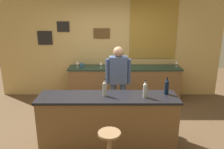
# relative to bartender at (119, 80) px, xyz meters

# --- Properties ---
(ground_plane) EXTENTS (10.00, 10.00, 0.00)m
(ground_plane) POSITION_rel_bartender_xyz_m (-0.20, -0.46, -0.94)
(ground_plane) COLOR brown
(back_wall) EXTENTS (6.00, 0.09, 2.80)m
(back_wall) POSITION_rel_bartender_xyz_m (-0.16, 1.56, 0.48)
(back_wall) COLOR tan
(back_wall) RESTS_ON ground_plane
(bar_counter) EXTENTS (2.37, 0.60, 0.92)m
(bar_counter) POSITION_rel_bartender_xyz_m (-0.20, -0.86, -0.47)
(bar_counter) COLOR brown
(bar_counter) RESTS_ON ground_plane
(side_counter) EXTENTS (2.89, 0.56, 0.90)m
(side_counter) POSITION_rel_bartender_xyz_m (0.20, 1.19, -0.48)
(side_counter) COLOR brown
(side_counter) RESTS_ON ground_plane
(bartender) EXTENTS (0.52, 0.21, 1.62)m
(bartender) POSITION_rel_bartender_xyz_m (0.00, 0.00, 0.00)
(bartender) COLOR #384766
(bartender) RESTS_ON ground_plane
(bar_stool) EXTENTS (0.32, 0.32, 0.68)m
(bar_stool) POSITION_rel_bartender_xyz_m (-0.16, -1.61, -0.48)
(bar_stool) COLOR olive
(bar_stool) RESTS_ON ground_plane
(wine_bottle_a) EXTENTS (0.07, 0.07, 0.31)m
(wine_bottle_a) POSITION_rel_bartender_xyz_m (-0.25, -0.86, 0.12)
(wine_bottle_a) COLOR #999E99
(wine_bottle_a) RESTS_ON bar_counter
(wine_bottle_b) EXTENTS (0.07, 0.07, 0.31)m
(wine_bottle_b) POSITION_rel_bartender_xyz_m (0.42, -0.92, 0.12)
(wine_bottle_b) COLOR #999E99
(wine_bottle_b) RESTS_ON bar_counter
(wine_bottle_c) EXTENTS (0.07, 0.07, 0.31)m
(wine_bottle_c) POSITION_rel_bartender_xyz_m (0.81, -0.78, 0.12)
(wine_bottle_c) COLOR black
(wine_bottle_c) RESTS_ON bar_counter
(wine_glass_a) EXTENTS (0.07, 0.07, 0.16)m
(wine_glass_a) POSITION_rel_bartender_xyz_m (-1.02, 1.17, 0.07)
(wine_glass_a) COLOR silver
(wine_glass_a) RESTS_ON side_counter
(wine_glass_b) EXTENTS (0.07, 0.07, 0.16)m
(wine_glass_b) POSITION_rel_bartender_xyz_m (-0.41, 1.12, 0.07)
(wine_glass_b) COLOR silver
(wine_glass_b) RESTS_ON side_counter
(wine_glass_c) EXTENTS (0.07, 0.07, 0.16)m
(wine_glass_c) POSITION_rel_bartender_xyz_m (-0.19, 1.25, 0.07)
(wine_glass_c) COLOR silver
(wine_glass_c) RESTS_ON side_counter
(wine_glass_d) EXTENTS (0.07, 0.07, 0.16)m
(wine_glass_d) POSITION_rel_bartender_xyz_m (1.55, 1.22, 0.07)
(wine_glass_d) COLOR silver
(wine_glass_d) RESTS_ON side_counter
(coffee_mug) EXTENTS (0.13, 0.08, 0.09)m
(coffee_mug) POSITION_rel_bartender_xyz_m (-0.91, 1.22, 0.01)
(coffee_mug) COLOR #336699
(coffee_mug) RESTS_ON side_counter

